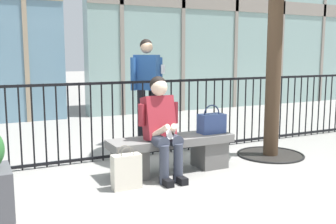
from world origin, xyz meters
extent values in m
plane|color=gray|center=(0.00, 0.00, 0.00)|extent=(60.00, 60.00, 0.00)
cube|color=slate|center=(0.00, 0.00, 0.40)|extent=(1.60, 0.44, 0.10)
cube|color=#605E5B|center=(-0.56, 0.00, 0.17)|extent=(0.36, 0.37, 0.35)
cube|color=#605E5B|center=(0.56, 0.00, 0.17)|extent=(0.36, 0.37, 0.35)
cylinder|color=#383D4C|center=(-0.29, -0.18, 0.47)|extent=(0.15, 0.40, 0.15)
cylinder|color=#383D4C|center=(-0.29, -0.38, 0.23)|extent=(0.11, 0.11, 0.45)
cube|color=black|center=(-0.29, -0.44, 0.04)|extent=(0.09, 0.22, 0.08)
cylinder|color=#383D4C|center=(-0.11, -0.18, 0.47)|extent=(0.15, 0.40, 0.15)
cylinder|color=#383D4C|center=(-0.11, -0.38, 0.23)|extent=(0.11, 0.11, 0.45)
cube|color=black|center=(-0.11, -0.44, 0.04)|extent=(0.09, 0.22, 0.08)
cube|color=maroon|center=(-0.20, -0.04, 0.71)|extent=(0.36, 0.30, 0.55)
cylinder|color=maroon|center=(-0.42, -0.04, 0.76)|extent=(0.08, 0.08, 0.26)
cylinder|color=beige|center=(-0.28, -0.26, 0.59)|extent=(0.16, 0.28, 0.20)
cylinder|color=maroon|center=(0.02, -0.04, 0.76)|extent=(0.08, 0.08, 0.26)
cylinder|color=beige|center=(-0.12, -0.26, 0.59)|extent=(0.16, 0.28, 0.20)
cube|color=silver|center=(-0.20, -0.32, 0.57)|extent=(0.07, 0.10, 0.13)
sphere|color=beige|center=(-0.20, -0.06, 1.08)|extent=(0.20, 0.20, 0.20)
sphere|color=black|center=(-0.20, -0.03, 1.11)|extent=(0.20, 0.20, 0.20)
cube|color=#33477F|center=(0.58, -0.01, 0.57)|extent=(0.34, 0.20, 0.25)
torus|color=#1E2A4C|center=(0.58, -0.01, 0.70)|extent=(0.24, 0.02, 0.24)
cube|color=beige|center=(-0.73, -0.34, 0.19)|extent=(0.32, 0.14, 0.39)
torus|color=slate|center=(-0.73, -0.39, 0.41)|extent=(0.15, 0.01, 0.15)
torus|color=slate|center=(-0.73, -0.29, 0.41)|extent=(0.15, 0.01, 0.15)
cylinder|color=black|center=(0.25, 1.57, 0.45)|extent=(0.13, 0.13, 0.90)
cube|color=black|center=(0.25, 1.53, 0.03)|extent=(0.09, 0.22, 0.06)
cylinder|color=black|center=(0.45, 1.57, 0.45)|extent=(0.13, 0.13, 0.90)
cube|color=black|center=(0.45, 1.53, 0.03)|extent=(0.09, 0.22, 0.06)
cube|color=#234C8C|center=(0.35, 1.57, 1.18)|extent=(0.43, 0.42, 0.56)
cylinder|color=#234C8C|center=(0.12, 1.57, 1.16)|extent=(0.08, 0.08, 0.52)
cylinder|color=#234C8C|center=(0.59, 1.57, 1.16)|extent=(0.08, 0.08, 0.52)
sphere|color=#DBAD89|center=(0.35, 1.57, 1.58)|extent=(0.20, 0.20, 0.20)
sphere|color=black|center=(0.35, 1.59, 1.61)|extent=(0.20, 0.20, 0.20)
cube|color=silver|center=(0.59, 1.47, 1.23)|extent=(0.07, 0.01, 0.14)
cylinder|color=black|center=(-1.83, 0.91, 0.55)|extent=(0.02, 0.02, 1.10)
cylinder|color=black|center=(-1.68, 0.91, 0.55)|extent=(0.02, 0.02, 1.10)
cylinder|color=black|center=(-1.52, 0.91, 0.55)|extent=(0.02, 0.02, 1.10)
cylinder|color=black|center=(-1.37, 0.91, 0.55)|extent=(0.02, 0.02, 1.10)
cylinder|color=black|center=(-1.22, 0.91, 0.55)|extent=(0.02, 0.02, 1.10)
cylinder|color=black|center=(-1.07, 0.91, 0.55)|extent=(0.02, 0.02, 1.10)
cylinder|color=black|center=(-0.91, 0.91, 0.55)|extent=(0.02, 0.02, 1.10)
cylinder|color=black|center=(-0.76, 0.91, 0.55)|extent=(0.02, 0.02, 1.10)
cylinder|color=black|center=(-0.61, 0.91, 0.55)|extent=(0.02, 0.02, 1.10)
cylinder|color=black|center=(-0.46, 0.91, 0.55)|extent=(0.02, 0.02, 1.10)
cylinder|color=black|center=(-0.30, 0.91, 0.55)|extent=(0.02, 0.02, 1.10)
cylinder|color=black|center=(-0.15, 0.91, 0.55)|extent=(0.02, 0.02, 1.10)
cylinder|color=black|center=(0.00, 0.91, 0.55)|extent=(0.02, 0.02, 1.10)
cylinder|color=black|center=(0.15, 0.91, 0.55)|extent=(0.02, 0.02, 1.10)
cylinder|color=black|center=(0.30, 0.91, 0.55)|extent=(0.02, 0.02, 1.10)
cylinder|color=black|center=(0.46, 0.91, 0.55)|extent=(0.02, 0.02, 1.10)
cylinder|color=black|center=(0.61, 0.91, 0.55)|extent=(0.02, 0.02, 1.10)
cylinder|color=black|center=(0.76, 0.91, 0.55)|extent=(0.02, 0.02, 1.10)
cylinder|color=black|center=(0.91, 0.91, 0.55)|extent=(0.02, 0.02, 1.10)
cylinder|color=black|center=(1.07, 0.91, 0.55)|extent=(0.02, 0.02, 1.10)
cylinder|color=black|center=(1.22, 0.91, 0.55)|extent=(0.02, 0.02, 1.10)
cylinder|color=black|center=(1.37, 0.91, 0.55)|extent=(0.02, 0.02, 1.10)
cylinder|color=black|center=(1.52, 0.91, 0.55)|extent=(0.02, 0.02, 1.10)
cylinder|color=black|center=(1.68, 0.91, 0.55)|extent=(0.02, 0.02, 1.10)
cylinder|color=black|center=(1.83, 0.91, 0.55)|extent=(0.02, 0.02, 1.10)
cylinder|color=black|center=(1.98, 0.91, 0.55)|extent=(0.02, 0.02, 1.10)
cylinder|color=black|center=(2.13, 0.91, 0.55)|extent=(0.02, 0.02, 1.10)
cylinder|color=black|center=(2.29, 0.91, 0.55)|extent=(0.02, 0.02, 1.10)
cylinder|color=black|center=(2.44, 0.91, 0.55)|extent=(0.02, 0.02, 1.10)
cylinder|color=black|center=(2.59, 0.91, 0.55)|extent=(0.02, 0.02, 1.10)
cylinder|color=black|center=(2.74, 0.91, 0.55)|extent=(0.02, 0.02, 1.10)
cylinder|color=black|center=(2.89, 0.91, 0.55)|extent=(0.02, 0.02, 1.10)
cylinder|color=black|center=(3.05, 0.91, 0.55)|extent=(0.02, 0.02, 1.10)
cylinder|color=black|center=(3.20, 0.91, 0.55)|extent=(0.02, 0.02, 1.10)
cylinder|color=black|center=(3.35, 0.91, 0.55)|extent=(0.02, 0.02, 1.10)
cylinder|color=black|center=(3.50, 0.91, 0.55)|extent=(0.02, 0.02, 1.10)
cylinder|color=black|center=(3.66, 0.91, 0.55)|extent=(0.02, 0.02, 1.10)
cylinder|color=black|center=(3.81, 0.91, 0.55)|extent=(0.02, 0.02, 1.10)
cylinder|color=black|center=(3.96, 0.91, 0.55)|extent=(0.02, 0.02, 1.10)
cube|color=black|center=(0.00, 0.91, 0.05)|extent=(9.75, 0.04, 0.04)
cube|color=black|center=(0.00, 0.91, 1.08)|extent=(9.75, 0.04, 0.04)
cylinder|color=black|center=(1.67, 0.08, 0.01)|extent=(0.94, 0.94, 0.01)
torus|color=black|center=(1.67, 0.08, 0.01)|extent=(0.97, 0.97, 0.03)
cylinder|color=#423021|center=(1.67, 0.08, 1.70)|extent=(0.21, 0.21, 3.40)
cube|color=gray|center=(6.04, 4.72, 2.80)|extent=(11.56, 0.04, 0.36)
camera|label=1|loc=(-2.20, -4.30, 1.47)|focal=42.33mm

